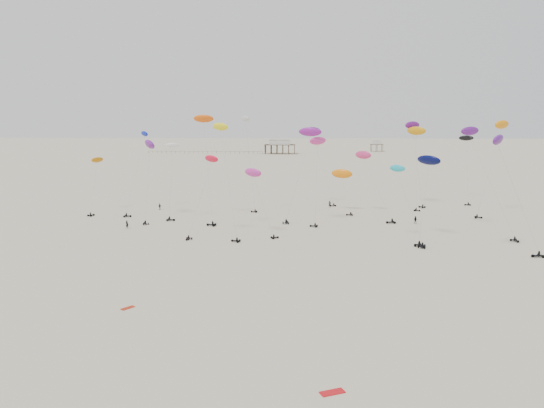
# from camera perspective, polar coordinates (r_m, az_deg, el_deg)

# --- Properties ---
(ground_plane) EXTENTS (900.00, 900.00, 0.00)m
(ground_plane) POSITION_cam_1_polar(r_m,az_deg,el_deg) (216.31, 1.75, 2.86)
(ground_plane) COLOR beige
(pavilion_main) EXTENTS (21.00, 13.00, 9.80)m
(pavilion_main) POSITION_cam_1_polar(r_m,az_deg,el_deg) (365.80, 0.85, 6.09)
(pavilion_main) COLOR brown
(pavilion_main) RESTS_ON ground
(pavilion_small) EXTENTS (9.00, 7.00, 8.00)m
(pavilion_small) POSITION_cam_1_polar(r_m,az_deg,el_deg) (399.11, 11.20, 6.07)
(pavilion_small) COLOR brown
(pavilion_small) RESTS_ON ground
(pier_fence) EXTENTS (80.20, 0.20, 1.50)m
(pier_fence) POSITION_cam_1_polar(r_m,az_deg,el_deg) (371.93, -7.21, 5.54)
(pier_fence) COLOR black
(pier_fence) RESTS_ON ground
(rig_0) EXTENTS (9.36, 15.23, 24.00)m
(rig_0) POSITION_cam_1_polar(r_m,az_deg,el_deg) (118.79, 21.35, 5.21)
(rig_0) COLOR black
(rig_0) RESTS_ON ground
(rig_1) EXTENTS (6.57, 10.50, 15.45)m
(rig_1) POSITION_cam_1_polar(r_m,az_deg,el_deg) (104.16, 14.58, -0.08)
(rig_1) COLOR black
(rig_1) RESTS_ON ground
(rig_2) EXTENTS (4.72, 3.99, 24.54)m
(rig_2) POSITION_cam_1_polar(r_m,az_deg,el_deg) (134.64, -2.60, 6.47)
(rig_2) COLOR black
(rig_2) RESTS_ON ground
(rig_3) EXTENTS (6.50, 9.90, 16.87)m
(rig_3) POSITION_cam_1_polar(r_m,az_deg,el_deg) (108.69, -7.10, 2.91)
(rig_3) COLOR black
(rig_3) RESTS_ON ground
(rig_4) EXTENTS (6.58, 11.77, 17.24)m
(rig_4) POSITION_cam_1_polar(r_m,az_deg,el_deg) (107.21, 16.36, 2.94)
(rig_4) COLOR black
(rig_4) RESTS_ON ground
(rig_5) EXTENTS (7.94, 7.17, 14.10)m
(rig_5) POSITION_cam_1_polar(r_m,az_deg,el_deg) (107.75, -1.71, 2.38)
(rig_5) COLOR black
(rig_5) RESTS_ON ground
(rig_6) EXTENTS (5.50, 12.65, 22.27)m
(rig_6) POSITION_cam_1_polar(r_m,az_deg,el_deg) (148.76, 15.27, 6.91)
(rig_6) COLOR black
(rig_6) RESTS_ON ground
(rig_7) EXTENTS (3.60, 16.35, 23.04)m
(rig_7) POSITION_cam_1_polar(r_m,az_deg,el_deg) (140.18, -14.15, 4.50)
(rig_7) COLOR black
(rig_7) RESTS_ON ground
(rig_8) EXTENTS (5.82, 8.93, 23.07)m
(rig_8) POSITION_cam_1_polar(r_m,az_deg,el_deg) (150.38, 15.03, 6.75)
(rig_8) COLOR black
(rig_8) RESTS_ON ground
(rig_9) EXTENTS (7.13, 12.94, 25.42)m
(rig_9) POSITION_cam_1_polar(r_m,az_deg,el_deg) (125.14, -7.19, 6.71)
(rig_9) COLOR black
(rig_9) RESTS_ON ground
(rig_10) EXTENTS (8.22, 16.62, 25.23)m
(rig_10) POSITION_cam_1_polar(r_m,az_deg,el_deg) (111.74, -5.23, 5.85)
(rig_10) COLOR black
(rig_10) RESTS_ON ground
(rig_11) EXTENTS (3.50, 4.53, 18.29)m
(rig_11) POSITION_cam_1_polar(r_m,az_deg,el_deg) (126.30, -10.74, 2.90)
(rig_11) COLOR black
(rig_11) RESTS_ON ground
(rig_12) EXTENTS (4.72, 8.38, 19.83)m
(rig_12) POSITION_cam_1_polar(r_m,az_deg,el_deg) (119.71, 4.88, 5.08)
(rig_12) COLOR black
(rig_12) RESTS_ON ground
(rig_13) EXTENTS (9.40, 5.66, 21.62)m
(rig_13) POSITION_cam_1_polar(r_m,az_deg,el_deg) (146.69, 4.64, 6.75)
(rig_13) COLOR black
(rig_13) RESTS_ON ground
(rig_14) EXTENTS (10.61, 10.77, 24.05)m
(rig_14) POSITION_cam_1_polar(r_m,az_deg,el_deg) (142.70, 23.18, 6.60)
(rig_14) COLOR black
(rig_14) RESTS_ON ground
(rig_15) EXTENTS (5.16, 14.58, 19.89)m
(rig_15) POSITION_cam_1_polar(r_m,az_deg,el_deg) (130.15, -13.08, 5.41)
(rig_15) COLOR black
(rig_15) RESTS_ON ground
(rig_16) EXTENTS (8.90, 4.05, 22.05)m
(rig_16) POSITION_cam_1_polar(r_m,az_deg,el_deg) (119.50, 3.63, 5.95)
(rig_16) COLOR black
(rig_16) RESTS_ON ground
(rig_17) EXTENTS (5.91, 9.47, 11.75)m
(rig_17) POSITION_cam_1_polar(r_m,az_deg,el_deg) (137.17, 7.60, 2.89)
(rig_17) COLOR black
(rig_17) RESTS_ON ground
(rig_18) EXTENTS (6.09, 16.53, 22.18)m
(rig_18) POSITION_cam_1_polar(r_m,az_deg,el_deg) (166.10, 20.19, 5.53)
(rig_18) COLOR black
(rig_18) RESTS_ON ground
(rig_19) EXTENTS (8.64, 17.43, 20.09)m
(rig_19) POSITION_cam_1_polar(r_m,az_deg,el_deg) (132.26, 10.51, 3.47)
(rig_19) COLOR black
(rig_19) RESTS_ON ground
(rig_20) EXTENTS (10.03, 6.45, 21.13)m
(rig_20) POSITION_cam_1_polar(r_m,az_deg,el_deg) (100.47, 24.12, 3.25)
(rig_20) COLOR black
(rig_20) RESTS_ON ground
(rig_21) EXTENTS (3.98, 12.13, 15.05)m
(rig_21) POSITION_cam_1_polar(r_m,az_deg,el_deg) (142.03, -18.48, 2.69)
(rig_21) COLOR black
(rig_21) RESTS_ON ground
(spectator_0) EXTENTS (0.84, 0.67, 2.06)m
(spectator_0) POSITION_cam_1_polar(r_m,az_deg,el_deg) (119.80, -15.31, -2.55)
(spectator_0) COLOR black
(spectator_0) RESTS_ON ground
(spectator_1) EXTENTS (1.13, 0.90, 2.02)m
(spectator_1) POSITION_cam_1_polar(r_m,az_deg,el_deg) (125.11, 15.17, -2.05)
(spectator_1) COLOR black
(spectator_1) RESTS_ON ground
(spectator_2) EXTENTS (1.33, 1.05, 1.98)m
(spectator_2) POSITION_cam_1_polar(r_m,az_deg,el_deg) (142.42, -11.98, -0.60)
(spectator_2) COLOR black
(spectator_2) RESTS_ON ground
(spectator_3) EXTENTS (0.86, 0.68, 2.12)m
(spectator_3) POSITION_cam_1_polar(r_m,az_deg,el_deg) (143.66, 6.22, -0.37)
(spectator_3) COLOR black
(spectator_3) RESTS_ON ground
(grounded_kite_a) EXTENTS (2.38, 1.72, 0.08)m
(grounded_kite_a) POSITION_cam_1_polar(r_m,az_deg,el_deg) (49.23, 6.50, -19.52)
(grounded_kite_a) COLOR red
(grounded_kite_a) RESTS_ON ground
(grounded_kite_b) EXTENTS (1.64, 1.86, 0.07)m
(grounded_kite_b) POSITION_cam_1_polar(r_m,az_deg,el_deg) (70.39, -15.26, -10.76)
(grounded_kite_b) COLOR #B4200B
(grounded_kite_b) RESTS_ON ground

